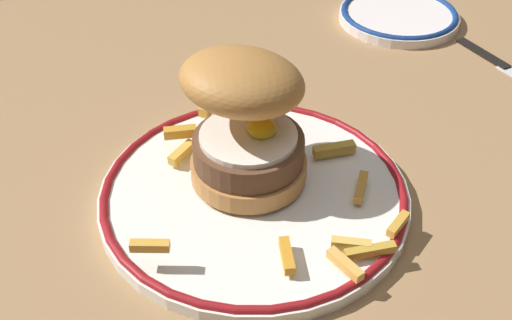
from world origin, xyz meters
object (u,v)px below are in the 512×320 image
object	(u,v)px
burger	(250,116)
knife	(505,66)
dinner_plate	(256,193)
side_plate	(399,15)

from	to	relation	value
burger	knife	distance (cm)	37.15
dinner_plate	burger	xyz separation A→B (cm)	(0.20, 2.53, 6.64)
burger	knife	world-z (taller)	burger
burger	knife	xyz separation A→B (cm)	(34.75, 10.99, -7.22)
burger	side_plate	bearing A→B (deg)	42.28
knife	dinner_plate	bearing A→B (deg)	-158.84
burger	dinner_plate	bearing A→B (deg)	-94.44
side_plate	knife	world-z (taller)	side_plate
dinner_plate	side_plate	world-z (taller)	same
knife	side_plate	bearing A→B (deg)	114.30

